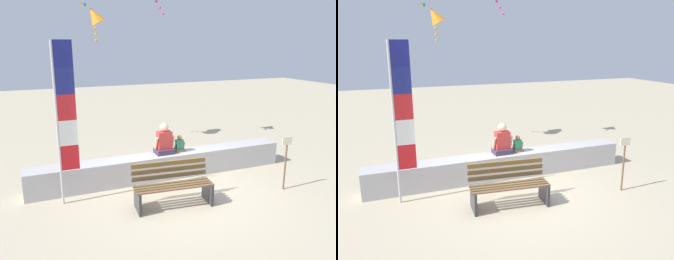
# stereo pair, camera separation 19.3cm
# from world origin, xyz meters

# --- Properties ---
(ground_plane) EXTENTS (40.00, 40.00, 0.00)m
(ground_plane) POSITION_xyz_m (0.00, 0.00, 0.00)
(ground_plane) COLOR #B6A98B
(seawall_ledge) EXTENTS (6.50, 0.56, 0.61)m
(seawall_ledge) POSITION_xyz_m (0.00, 1.15, 0.30)
(seawall_ledge) COLOR #B3AFB0
(seawall_ledge) RESTS_ON ground
(park_bench) EXTENTS (1.67, 0.76, 0.88)m
(park_bench) POSITION_xyz_m (-0.39, -0.32, 0.42)
(park_bench) COLOR brown
(park_bench) RESTS_ON ground
(person_adult) EXTENTS (0.51, 0.37, 0.78)m
(person_adult) POSITION_xyz_m (0.04, 1.20, 0.91)
(person_adult) COLOR #3D2F49
(person_adult) RESTS_ON seawall_ledge
(person_child) EXTENTS (0.28, 0.20, 0.42)m
(person_child) POSITION_xyz_m (0.45, 1.20, 0.77)
(person_child) COLOR brown
(person_child) RESTS_ON seawall_ledge
(flag_banner) EXTENTS (0.41, 0.05, 3.34)m
(flag_banner) POSITION_xyz_m (-2.35, 0.59, 1.90)
(flag_banner) COLOR #B7B7BC
(flag_banner) RESTS_ON ground
(kite_orange) EXTENTS (0.71, 0.72, 1.08)m
(kite_orange) POSITION_xyz_m (-0.90, 4.38, 4.05)
(kite_orange) COLOR orange
(sign_post) EXTENTS (0.24, 0.04, 1.25)m
(sign_post) POSITION_xyz_m (2.27, -0.59, 0.74)
(sign_post) COLOR brown
(sign_post) RESTS_ON ground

